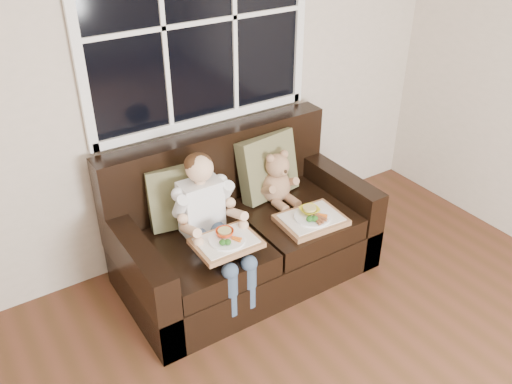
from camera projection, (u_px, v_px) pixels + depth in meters
window_back at (199, 22)px, 3.38m from camera, size 1.62×0.04×1.37m
loveseat at (241, 233)px, 3.74m from camera, size 1.70×0.92×0.96m
pillow_left at (179, 197)px, 3.50m from camera, size 0.43×0.26×0.42m
pillow_right at (268, 166)px, 3.81m from camera, size 0.47×0.26×0.46m
child at (209, 214)px, 3.34m from camera, size 0.38×0.60×0.87m
teddy_bear at (277, 181)px, 3.77m from camera, size 0.23×0.29×0.39m
tray_left at (226, 241)px, 3.22m from camera, size 0.38×0.29×0.09m
tray_right at (311, 219)px, 3.59m from camera, size 0.44×0.35×0.10m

